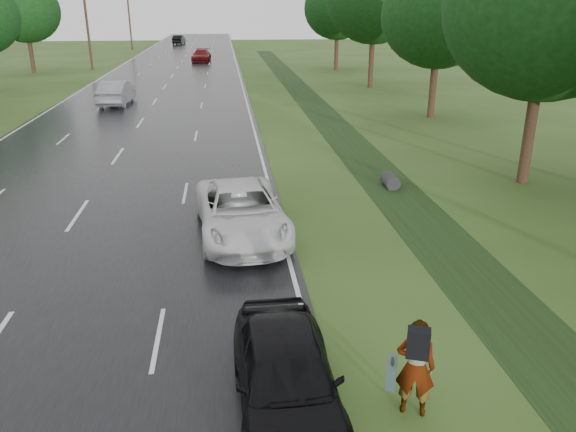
# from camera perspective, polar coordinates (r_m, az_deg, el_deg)

# --- Properties ---
(road) EXTENTS (14.00, 180.00, 0.04)m
(road) POSITION_cam_1_polar(r_m,az_deg,el_deg) (56.22, -11.94, 13.38)
(road) COLOR black
(road) RESTS_ON ground
(edge_stripe_east) EXTENTS (0.12, 180.00, 0.01)m
(edge_stripe_east) POSITION_cam_1_polar(r_m,az_deg,el_deg) (56.01, -4.86, 13.73)
(edge_stripe_east) COLOR silver
(edge_stripe_east) RESTS_ON road
(edge_stripe_west) EXTENTS (0.12, 180.00, 0.01)m
(edge_stripe_west) POSITION_cam_1_polar(r_m,az_deg,el_deg) (57.23, -18.85, 12.89)
(edge_stripe_west) COLOR silver
(edge_stripe_west) RESTS_ON road
(center_line) EXTENTS (0.12, 180.00, 0.01)m
(center_line) POSITION_cam_1_polar(r_m,az_deg,el_deg) (56.22, -11.95, 13.40)
(center_line) COLOR silver
(center_line) RESTS_ON road
(drainage_ditch) EXTENTS (2.20, 120.00, 0.56)m
(drainage_ditch) POSITION_cam_1_polar(r_m,az_deg,el_deg) (30.72, 5.76, 7.95)
(drainage_ditch) COLOR black
(drainage_ditch) RESTS_ON ground
(utility_pole_far) EXTENTS (1.60, 0.26, 10.00)m
(utility_pole_far) POSITION_cam_1_polar(r_m,az_deg,el_deg) (67.14, -19.78, 18.22)
(utility_pole_far) COLOR #342215
(utility_pole_far) RESTS_ON ground
(utility_pole_distant) EXTENTS (1.60, 0.26, 10.00)m
(utility_pole_distant) POSITION_cam_1_polar(r_m,az_deg,el_deg) (96.66, -15.84, 19.03)
(utility_pole_distant) COLOR #342215
(utility_pole_distant) RESTS_ON ground
(tree_east_b) EXTENTS (7.60, 7.60, 10.11)m
(tree_east_b) POSITION_cam_1_polar(r_m,az_deg,el_deg) (23.76, 24.96, 18.72)
(tree_east_b) COLOR #342215
(tree_east_b) RESTS_ON ground
(tree_east_c) EXTENTS (7.00, 7.00, 9.29)m
(tree_east_c) POSITION_cam_1_polar(r_m,az_deg,el_deg) (36.98, 15.13, 19.06)
(tree_east_c) COLOR #342215
(tree_east_c) RESTS_ON ground
(tree_east_f) EXTENTS (7.20, 7.20, 9.62)m
(tree_east_f) POSITION_cam_1_polar(r_m,az_deg,el_deg) (63.79, 5.07, 20.27)
(tree_east_f) COLOR #342215
(tree_east_f) RESTS_ON ground
(tree_west_f) EXTENTS (7.00, 7.00, 9.29)m
(tree_west_f) POSITION_cam_1_polar(r_m,az_deg,el_deg) (66.63, -25.19, 18.32)
(tree_west_f) COLOR #342215
(tree_west_f) RESTS_ON ground
(pedestrian) EXTENTS (0.91, 0.93, 1.86)m
(pedestrian) POSITION_cam_1_polar(r_m,az_deg,el_deg) (10.17, 12.70, -14.64)
(pedestrian) COLOR #A5998C
(pedestrian) RESTS_ON ground
(white_pickup) EXTENTS (3.06, 5.78, 1.55)m
(white_pickup) POSITION_cam_1_polar(r_m,az_deg,el_deg) (17.27, -4.78, 0.49)
(white_pickup) COLOR silver
(white_pickup) RESTS_ON road
(dark_sedan) EXTENTS (1.86, 4.44, 1.50)m
(dark_sedan) POSITION_cam_1_polar(r_m,az_deg,el_deg) (10.01, -0.13, -15.88)
(dark_sedan) COLOR black
(dark_sedan) RESTS_ON road
(silver_sedan) EXTENTS (2.04, 5.19, 1.68)m
(silver_sedan) POSITION_cam_1_polar(r_m,az_deg,el_deg) (42.70, -17.03, 11.90)
(silver_sedan) COLOR gray
(silver_sedan) RESTS_ON road
(far_car_red) EXTENTS (2.50, 5.27, 1.49)m
(far_car_red) POSITION_cam_1_polar(r_m,az_deg,el_deg) (73.73, -8.80, 15.81)
(far_car_red) COLOR maroon
(far_car_red) RESTS_ON road
(far_car_dark) EXTENTS (2.14, 4.93, 1.58)m
(far_car_dark) POSITION_cam_1_polar(r_m,az_deg,el_deg) (107.69, -11.02, 17.17)
(far_car_dark) COLOR black
(far_car_dark) RESTS_ON road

